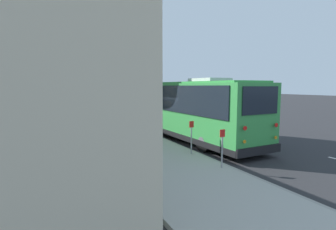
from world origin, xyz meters
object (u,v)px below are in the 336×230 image
Objects in this scene: parked_sedan_white at (120,111)px; street_tree at (124,39)px; parked_sedan_black at (108,107)px; parked_sedan_tan at (96,104)px; sign_post_near at (222,148)px; shuttle_bus at (189,107)px; sign_post_far at (191,137)px; fire_hydrant at (121,119)px.

street_tree is at bearing 168.18° from parked_sedan_white.
parked_sedan_black is at bearing 0.10° from parked_sedan_white.
street_tree is at bearing 176.66° from parked_sedan_tan.
street_tree is (-9.07, 2.22, 5.67)m from parked_sedan_white.
parked_sedan_white is at bearing -4.35° from sign_post_near.
sign_post_near reaches higher than parked_sedan_white.
shuttle_bus is 7.54× the size of sign_post_far.
parked_sedan_black is 1.05× the size of parked_sedan_tan.
parked_sedan_white is at bearing -4.93° from sign_post_far.
sign_post_far is (-28.91, 1.33, 0.30)m from parked_sedan_tan.
sign_post_near reaches higher than parked_sedan_black.
shuttle_bus reaches higher than fire_hydrant.
shuttle_bus is at bearing -142.65° from street_tree.
sign_post_near is (-18.57, 1.41, 0.30)m from parked_sedan_white.
sign_post_near reaches higher than parked_sedan_tan.
shuttle_bus reaches higher than sign_post_far.
parked_sedan_black is at bearing -0.75° from shuttle_bus.
street_tree reaches higher than shuttle_bus.
parked_sedan_black is 6.37m from parked_sedan_tan.
street_tree is 9.11m from sign_post_far.
shuttle_bus is 2.52× the size of parked_sedan_tan.
parked_sedan_tan is at bearing -2.64° from sign_post_far.
parked_sedan_tan is at bearing -4.80° from fire_hydrant.
parked_sedan_black is at bearing -8.57° from fire_hydrant.
sign_post_near is 2.17m from sign_post_far.
parked_sedan_black is at bearing -9.01° from street_tree.
parked_sedan_tan is 3.09× the size of sign_post_near.
sign_post_far is (-22.55, 1.61, 0.32)m from parked_sedan_black.
fire_hydrant is (-12.11, 1.82, -0.03)m from parked_sedan_black.
shuttle_bus is 13.68× the size of fire_hydrant.
street_tree is at bearing 175.21° from parked_sedan_black.
parked_sedan_black is 16.41m from street_tree.
parked_sedan_black is at bearing -4.08° from sign_post_far.
parked_sedan_white is 5.62× the size of fire_hydrant.
parked_sedan_white is (12.78, 0.62, -1.33)m from shuttle_bus.
shuttle_bus is at bearing -19.34° from sign_post_near.
parked_sedan_black is 24.77m from sign_post_near.
sign_post_near is (-9.51, -0.80, -5.36)m from street_tree.
shuttle_bus reaches higher than parked_sedan_tan.
street_tree is 6.01× the size of sign_post_near.
parked_sedan_black is 22.60m from sign_post_far.
shuttle_bus is 4.27m from sign_post_far.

